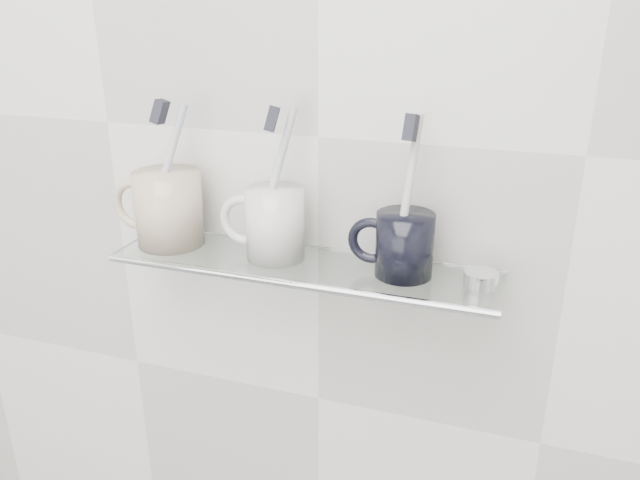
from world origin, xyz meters
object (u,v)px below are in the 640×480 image
at_px(mug_left, 169,208).
at_px(mug_center, 275,224).
at_px(shelf_glass, 303,265).
at_px(mug_right, 404,245).

height_order(mug_left, mug_center, mug_left).
bearing_deg(shelf_glass, mug_right, 2.22).
xyz_separation_m(mug_left, mug_right, (0.32, 0.00, -0.01)).
relative_size(shelf_glass, mug_left, 4.93).
relative_size(mug_left, mug_center, 1.09).
distance_m(mug_left, mug_right, 0.32).
bearing_deg(mug_right, mug_left, 171.54).
xyz_separation_m(shelf_glass, mug_left, (-0.19, 0.00, 0.05)).
xyz_separation_m(shelf_glass, mug_center, (-0.04, 0.00, 0.05)).
bearing_deg(mug_right, mug_center, 171.54).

